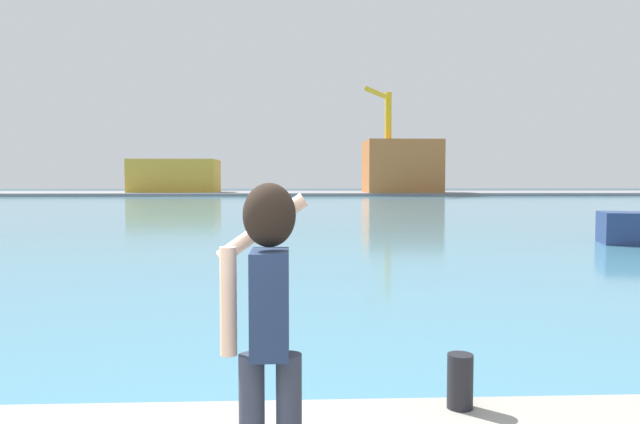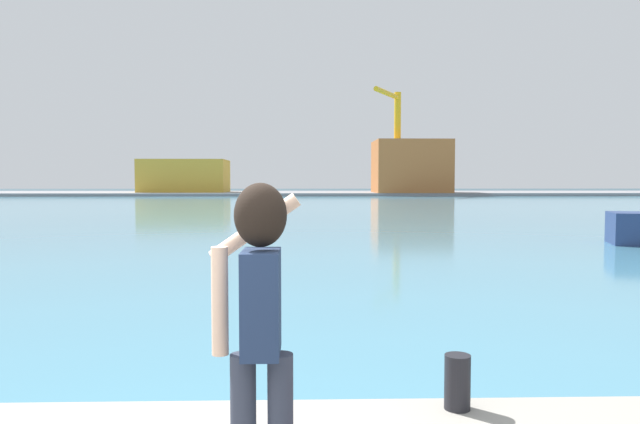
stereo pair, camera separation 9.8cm
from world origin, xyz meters
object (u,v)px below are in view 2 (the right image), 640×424
object	(u,v)px
warehouse_right	(411,167)
port_crane	(395,132)
person_photographer	(259,309)
harbor_bollard	(457,382)
warehouse_left	(185,176)

from	to	relation	value
warehouse_right	port_crane	size ratio (longest dim) A/B	0.75
port_crane	person_photographer	bearing A→B (deg)	-99.37
harbor_bollard	warehouse_left	world-z (taller)	warehouse_left
harbor_bollard	warehouse_right	distance (m)	86.37
warehouse_left	warehouse_right	bearing A→B (deg)	-6.52
warehouse_left	port_crane	distance (m)	33.80
person_photographer	warehouse_left	size ratio (longest dim) A/B	0.13
person_photographer	port_crane	world-z (taller)	port_crane
warehouse_left	warehouse_right	world-z (taller)	warehouse_right
person_photographer	harbor_bollard	xyz separation A→B (m)	(1.41, 1.26, -0.86)
person_photographer	port_crane	bearing A→B (deg)	-9.31
warehouse_right	port_crane	world-z (taller)	port_crane
harbor_bollard	person_photographer	bearing A→B (deg)	-138.25
person_photographer	harbor_bollard	bearing A→B (deg)	-48.19
person_photographer	warehouse_left	bearing A→B (deg)	11.76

